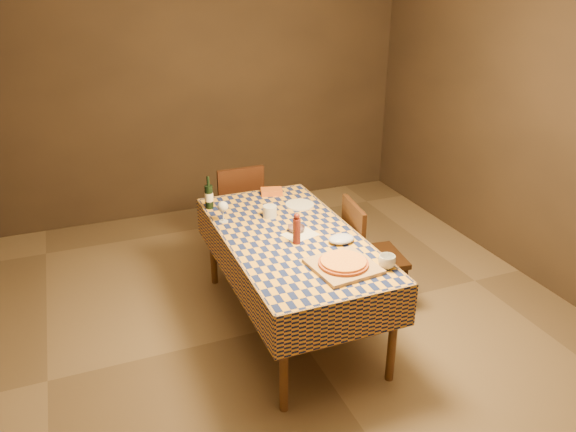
{
  "coord_description": "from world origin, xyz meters",
  "views": [
    {
      "loc": [
        -1.36,
        -3.36,
        2.55
      ],
      "look_at": [
        0.0,
        0.05,
        0.9
      ],
      "focal_mm": 35.0,
      "sensor_mm": 36.0,
      "label": 1
    }
  ],
  "objects": [
    {
      "name": "white_plate",
      "position": [
        0.27,
        0.48,
        0.78
      ],
      "size": [
        0.31,
        0.31,
        0.01
      ],
      "primitive_type": "cylinder",
      "rotation": [
        0.0,
        0.0,
        -0.44
      ],
      "color": "silver",
      "rests_on": "dining_table"
    },
    {
      "name": "dining_table",
      "position": [
        0.0,
        0.0,
        0.69
      ],
      "size": [
        0.94,
        1.84,
        0.77
      ],
      "color": "brown",
      "rests_on": "ground"
    },
    {
      "name": "tumbler",
      "position": [
        0.39,
        -0.67,
        0.81
      ],
      "size": [
        0.13,
        0.13,
        0.09
      ],
      "primitive_type": "imported",
      "rotation": [
        0.0,
        0.0,
        -0.13
      ],
      "color": "silver",
      "rests_on": "dining_table"
    },
    {
      "name": "wine_bottle",
      "position": [
        -0.42,
        0.7,
        0.87
      ],
      "size": [
        0.07,
        0.07,
        0.27
      ],
      "color": "black",
      "rests_on": "dining_table"
    },
    {
      "name": "room",
      "position": [
        0.0,
        0.0,
        1.35
      ],
      "size": [
        5.0,
        5.1,
        2.7
      ],
      "color": "brown",
      "rests_on": "ground"
    },
    {
      "name": "flour_bag",
      "position": [
        0.29,
        -0.24,
        0.8
      ],
      "size": [
        0.23,
        0.21,
        0.05
      ],
      "primitive_type": "ellipsoid",
      "rotation": [
        0.0,
        0.0,
        -0.43
      ],
      "color": "#AFBBE0",
      "rests_on": "dining_table"
    },
    {
      "name": "takeout_container",
      "position": [
        0.15,
        0.79,
        0.79
      ],
      "size": [
        0.2,
        0.17,
        0.04
      ],
      "primitive_type": "cube",
      "rotation": [
        0.0,
        0.0,
        -0.27
      ],
      "color": "#C35819",
      "rests_on": "dining_table"
    },
    {
      "name": "bowl",
      "position": [
        0.06,
        0.04,
        0.79
      ],
      "size": [
        0.15,
        0.15,
        0.04
      ],
      "primitive_type": "imported",
      "rotation": [
        0.0,
        0.0,
        -0.27
      ],
      "color": "#574049",
      "rests_on": "dining_table"
    },
    {
      "name": "chair_right",
      "position": [
        0.63,
        -0.01,
        0.52
      ],
      "size": [
        0.48,
        0.47,
        0.93
      ],
      "color": "black",
      "rests_on": "ground"
    },
    {
      "name": "pepper_mill",
      "position": [
        -0.01,
        -0.13,
        0.88
      ],
      "size": [
        0.06,
        0.06,
        0.23
      ],
      "color": "#521913",
      "rests_on": "dining_table"
    },
    {
      "name": "pizza",
      "position": [
        0.13,
        -0.57,
        0.81
      ],
      "size": [
        0.36,
        0.36,
        0.03
      ],
      "color": "#A4451B",
      "rests_on": "cutting_board"
    },
    {
      "name": "deli_tub",
      "position": [
        -0.03,
        0.36,
        0.81
      ],
      "size": [
        0.14,
        0.14,
        0.09
      ],
      "primitive_type": "cylinder",
      "rotation": [
        0.0,
        0.0,
        -0.36
      ],
      "color": "silver",
      "rests_on": "dining_table"
    },
    {
      "name": "chair_far",
      "position": [
        -0.03,
        1.2,
        0.52
      ],
      "size": [
        0.42,
        0.43,
        0.93
      ],
      "color": "black",
      "rests_on": "ground"
    },
    {
      "name": "wine_glass",
      "position": [
        -0.38,
        0.41,
        0.89
      ],
      "size": [
        0.09,
        0.09,
        0.16
      ],
      "color": "silver",
      "rests_on": "dining_table"
    },
    {
      "name": "cutting_board",
      "position": [
        0.13,
        -0.57,
        0.78
      ],
      "size": [
        0.43,
        0.43,
        0.02
      ],
      "primitive_type": "cube",
      "rotation": [
        0.0,
        0.0,
        0.11
      ],
      "color": "#A47E4D",
      "rests_on": "dining_table"
    },
    {
      "name": "flour_patch",
      "position": [
        0.07,
        -0.02,
        0.77
      ],
      "size": [
        0.27,
        0.24,
        0.0
      ],
      "primitive_type": "cube",
      "rotation": [
        0.0,
        0.0,
        0.28
      ],
      "color": "silver",
      "rests_on": "dining_table"
    }
  ]
}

